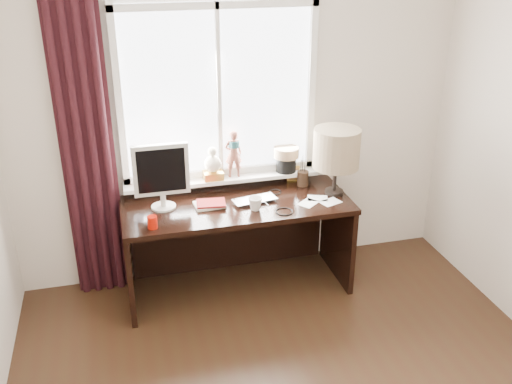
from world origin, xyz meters
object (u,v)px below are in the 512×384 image
object	(u,v)px
laptop	(255,200)
mug	(255,203)
red_cup	(152,222)
desk	(234,226)
table_lamp	(337,149)
monitor	(161,173)

from	to	relation	value
laptop	mug	distance (m)	0.14
laptop	red_cup	size ratio (longest dim) A/B	3.73
laptop	mug	world-z (taller)	mug
desk	red_cup	bearing A→B (deg)	-151.94
desk	table_lamp	xyz separation A→B (m)	(0.76, -0.12, 0.61)
mug	red_cup	distance (m)	0.75
mug	desk	size ratio (longest dim) A/B	0.06
laptop	red_cup	distance (m)	0.81
red_cup	table_lamp	size ratio (longest dim) A/B	0.17
red_cup	monitor	world-z (taller)	monitor
red_cup	monitor	xyz separation A→B (m)	(0.11, 0.30, 0.23)
red_cup	desk	distance (m)	0.78
desk	table_lamp	size ratio (longest dim) A/B	3.27
monitor	table_lamp	size ratio (longest dim) A/B	0.94
laptop	mug	xyz separation A→B (m)	(-0.03, -0.13, 0.04)
mug	red_cup	size ratio (longest dim) A/B	1.17
mug	table_lamp	size ratio (longest dim) A/B	0.20
mug	table_lamp	world-z (taller)	table_lamp
red_cup	laptop	bearing A→B (deg)	16.36
laptop	monitor	distance (m)	0.73
laptop	desk	distance (m)	0.31
monitor	table_lamp	bearing A→B (deg)	-3.51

